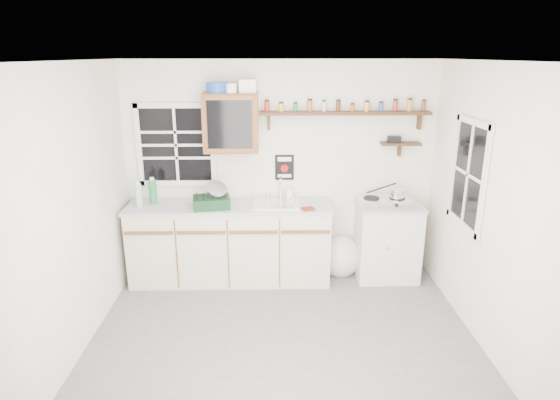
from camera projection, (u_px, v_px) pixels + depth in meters
The scene contains 18 objects.
room at pixel (284, 214), 3.97m from camera, with size 3.64×3.24×2.54m.
main_cabinet at pixel (230, 242), 5.44m from camera, with size 2.31×0.63×0.92m.
right_cabinet at pixel (387, 240), 5.49m from camera, with size 0.73×0.57×0.91m.
sink at pixel (276, 203), 5.31m from camera, with size 0.52×0.44×0.29m.
upper_cabinet at pixel (231, 123), 5.17m from camera, with size 0.60×0.32×0.65m.
upper_cabinet_clutter at pixel (229, 87), 5.05m from camera, with size 0.54×0.24×0.14m.
spice_shelf at pixel (346, 112), 5.22m from camera, with size 1.91×0.18×0.35m.
secondary_shelf at pixel (399, 143), 5.35m from camera, with size 0.45×0.16×0.24m.
warning_sign at pixel (284, 167), 5.48m from camera, with size 0.22×0.02×0.30m.
window_back at pixel (176, 145), 5.37m from camera, with size 0.93×0.03×0.98m.
window_right at pixel (469, 174), 4.47m from camera, with size 0.03×0.78×1.08m.
water_bottles at pixel (147, 193), 5.25m from camera, with size 0.21×0.19×0.31m.
dish_rack at pixel (213, 199), 5.17m from camera, with size 0.44×0.36×0.30m.
soap_bottle at pixel (289, 192), 5.49m from camera, with size 0.08×0.08×0.17m, color silver.
rag at pixel (308, 209), 5.12m from camera, with size 0.13×0.11×0.02m, color maroon.
hotplate at pixel (384, 201), 5.33m from camera, with size 0.62×0.37×0.08m.
saucepan at pixel (397, 193), 5.31m from camera, with size 0.41×0.25×0.18m.
trash_bag at pixel (340, 256), 5.63m from camera, with size 0.46×0.41×0.52m.
Camera 1 is at (-0.10, -3.75, 2.55)m, focal length 30.00 mm.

